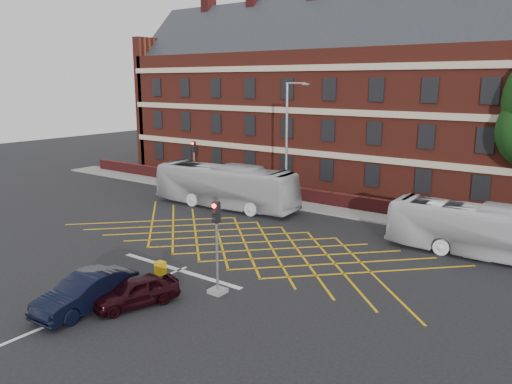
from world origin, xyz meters
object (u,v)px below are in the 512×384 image
Objects in this scene: utility_cabinet at (160,270)px; street_lamp at (287,168)px; direction_signs at (193,174)px; traffic_light_far at (194,170)px; bus_left at (225,186)px; car_navy at (86,292)px; car_maroon at (136,291)px; traffic_light_near at (217,256)px; bus_right at (486,231)px.

street_lamp is at bearing 97.63° from utility_cabinet.
traffic_light_far is at bearing -8.86° from direction_signs.
bus_left reaches higher than utility_cabinet.
bus_left is 5.34× the size of direction_signs.
car_navy is at bearing -57.98° from traffic_light_far.
utility_cabinet is at bearing -51.23° from direction_signs.
traffic_light_far is (-14.13, 18.90, 1.13)m from car_maroon.
traffic_light_far is at bearing 135.48° from traffic_light_near.
bus_right is at bearing -94.42° from bus_left.
street_lamp is (-1.84, 18.49, 2.49)m from car_navy.
street_lamp reaches higher than direction_signs.
traffic_light_near is 15.05m from street_lamp.
traffic_light_near is 0.46× the size of street_lamp.
direction_signs is at bearing 171.14° from traffic_light_far.
bus_right is 12.00× the size of utility_cabinet.
traffic_light_far reaches higher than car_maroon.
street_lamp reaches higher than car_navy.
car_navy is 2.03m from car_maroon.
bus_left is at bearing -162.06° from street_lamp.
bus_right is 2.81× the size of car_maroon.
car_maroon is (7.83, -15.55, -1.00)m from bus_left.
traffic_light_near reaches higher than car_navy.
street_lamp is 14.77m from utility_cabinet.
car_navy is 24.19m from direction_signs.
traffic_light_far reaches higher than bus_left.
bus_left is 1.26× the size of street_lamp.
traffic_light_far is 4.89× the size of utility_cabinet.
direction_signs is (-25.12, 3.66, -0.08)m from bus_right.
car_navy is 5.29× the size of utility_cabinet.
traffic_light_far is 0.46m from direction_signs.
traffic_light_near is at bearing -44.14° from direction_signs.
utility_cabinet is (-12.05, -12.62, -1.02)m from bus_right.
car_maroon is at bearing -79.24° from street_lamp.
street_lamp is at bearing 110.59° from traffic_light_near.
direction_signs is 2.52× the size of utility_cabinet.
bus_right is 2.45× the size of traffic_light_near.
traffic_light_near is (9.86, -12.53, 0.13)m from bus_left.
bus_right is 2.45× the size of traffic_light_far.
street_lamp is at bearing -9.74° from traffic_light_far.
traffic_light_near reaches higher than direction_signs.
car_maroon is at bearing -53.22° from traffic_light_far.
traffic_light_near is (3.43, 4.47, 1.00)m from car_navy.
bus_left reaches higher than car_navy.
car_maroon reaches higher than utility_cabinet.
utility_cabinet is (6.52, -12.88, -1.20)m from bus_left.
car_navy is at bearing -127.47° from traffic_light_near.
car_maroon is 23.80m from direction_signs.
street_lamp is at bearing -9.72° from direction_signs.
car_maroon is at bearing 143.61° from bus_right.
traffic_light_near is at bearing -69.41° from street_lamp.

